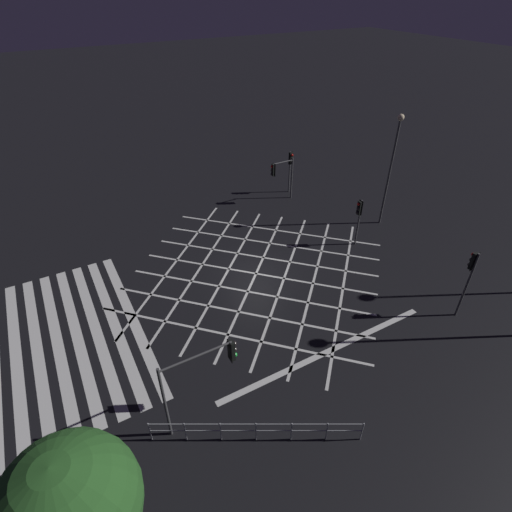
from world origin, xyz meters
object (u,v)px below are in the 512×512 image
at_px(street_tree_near, 70,505).
at_px(traffic_light_median_north, 359,214).
at_px(traffic_light_se_cross, 203,370).
at_px(traffic_light_ne_main, 470,272).
at_px(traffic_light_nw_cross, 281,172).
at_px(street_lamp_far, 393,157).
at_px(traffic_light_nw_main, 291,164).

bearing_deg(street_tree_near, traffic_light_median_north, 118.19).
xyz_separation_m(traffic_light_se_cross, traffic_light_ne_main, (0.84, 13.60, -0.06)).
height_order(traffic_light_se_cross, traffic_light_ne_main, traffic_light_ne_main).
bearing_deg(traffic_light_median_north, traffic_light_nw_cross, -82.87).
relative_size(traffic_light_median_north, street_lamp_far, 0.42).
height_order(traffic_light_nw_main, street_tree_near, street_tree_near).
relative_size(traffic_light_nw_main, street_lamp_far, 0.44).
bearing_deg(traffic_light_ne_main, traffic_light_nw_main, -1.10).
height_order(traffic_light_nw_cross, traffic_light_ne_main, traffic_light_ne_main).
distance_m(traffic_light_nw_cross, street_lamp_far, 8.17).
xyz_separation_m(traffic_light_nw_main, street_lamp_far, (7.27, 2.96, 2.47)).
xyz_separation_m(traffic_light_nw_cross, traffic_light_median_north, (7.67, 0.96, -0.09)).
xyz_separation_m(street_lamp_far, street_tree_near, (11.02, -21.64, -1.18)).
xyz_separation_m(traffic_light_se_cross, traffic_light_median_north, (-6.83, 13.39, -0.55)).
bearing_deg(traffic_light_se_cross, street_tree_near, -148.66).
relative_size(traffic_light_nw_cross, traffic_light_median_north, 1.03).
distance_m(traffic_light_nw_main, street_lamp_far, 8.23).
height_order(traffic_light_se_cross, traffic_light_nw_main, traffic_light_se_cross).
bearing_deg(traffic_light_nw_main, traffic_light_median_north, -3.50).
bearing_deg(traffic_light_nw_main, street_lamp_far, 22.16).
xyz_separation_m(traffic_light_median_north, street_lamp_far, (-1.28, 3.48, 2.60)).
relative_size(traffic_light_nw_cross, street_tree_near, 0.59).
height_order(traffic_light_nw_main, traffic_light_median_north, traffic_light_nw_main).
distance_m(traffic_light_median_north, street_lamp_far, 4.53).
distance_m(traffic_light_nw_main, traffic_light_median_north, 8.57).
relative_size(traffic_light_ne_main, traffic_light_nw_main, 1.15).
height_order(traffic_light_ne_main, street_tree_near, street_tree_near).
bearing_deg(street_tree_near, traffic_light_ne_main, 96.40).
distance_m(traffic_light_se_cross, traffic_light_nw_cross, 19.10).
distance_m(traffic_light_ne_main, traffic_light_median_north, 7.69).
bearing_deg(street_lamp_far, traffic_light_ne_main, -20.06).
height_order(traffic_light_median_north, street_tree_near, street_tree_near).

